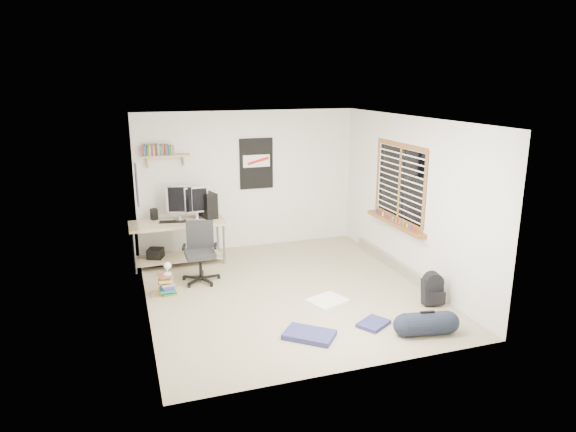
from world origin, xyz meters
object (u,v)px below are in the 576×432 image
object	(u,v)px
desk	(178,242)
book_stack	(167,284)
office_chair	(200,251)
duffel_bag	(426,324)
backpack	(432,291)

from	to	relation	value
desk	book_stack	world-z (taller)	desk
office_chair	book_stack	bearing A→B (deg)	-136.62
desk	duffel_bag	xyz separation A→B (m)	(2.56, -3.52, -0.22)
office_chair	duffel_bag	distance (m)	3.50
office_chair	book_stack	distance (m)	0.72
office_chair	backpack	bearing A→B (deg)	-20.71
desk	book_stack	distance (m)	1.33
desk	backpack	xyz separation A→B (m)	(3.11, -2.81, -0.16)
book_stack	desk	bearing A→B (deg)	75.46
office_chair	backpack	size ratio (longest dim) A/B	2.59
office_chair	book_stack	world-z (taller)	office_chair
office_chair	book_stack	size ratio (longest dim) A/B	2.04
backpack	book_stack	bearing A→B (deg)	167.93
backpack	office_chair	bearing A→B (deg)	159.14
backpack	book_stack	xyz separation A→B (m)	(-3.44, 1.54, -0.05)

